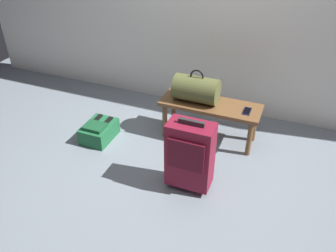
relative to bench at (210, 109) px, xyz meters
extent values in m
plane|color=slate|center=(-0.20, -0.91, -0.35)|extent=(6.60, 6.60, 0.00)
cube|color=brown|center=(0.00, 0.00, 0.05)|extent=(1.00, 0.36, 0.04)
cylinder|color=brown|center=(-0.44, -0.13, -0.16)|extent=(0.05, 0.05, 0.38)
cylinder|color=brown|center=(0.44, -0.13, -0.16)|extent=(0.05, 0.05, 0.38)
cylinder|color=brown|center=(-0.44, 0.13, -0.16)|extent=(0.05, 0.05, 0.38)
cylinder|color=brown|center=(0.44, 0.13, -0.16)|extent=(0.05, 0.05, 0.38)
cylinder|color=#51562D|center=(-0.16, 0.00, 0.20)|extent=(0.44, 0.26, 0.26)
torus|color=black|center=(-0.16, 0.00, 0.34)|extent=(0.14, 0.02, 0.14)
cube|color=#191E4C|center=(0.37, -0.02, 0.07)|extent=(0.07, 0.14, 0.01)
cube|color=black|center=(0.37, -0.02, 0.07)|extent=(0.06, 0.13, 0.00)
cube|color=maroon|center=(0.05, -0.77, 0.00)|extent=(0.38, 0.21, 0.60)
cube|color=#500E1C|center=(0.05, -0.89, 0.07)|extent=(0.31, 0.02, 0.27)
cube|color=#262628|center=(0.05, -0.77, 0.32)|extent=(0.21, 0.03, 0.04)
cylinder|color=black|center=(-0.09, -0.70, -0.33)|extent=(0.02, 0.05, 0.05)
cylinder|color=black|center=(0.18, -0.70, -0.33)|extent=(0.02, 0.05, 0.05)
cube|color=#1E6038|center=(-1.06, -0.43, -0.27)|extent=(0.28, 0.38, 0.17)
cube|color=#184D2C|center=(-1.06, -0.50, -0.16)|extent=(0.21, 0.17, 0.04)
cube|color=black|center=(-1.12, -0.37, -0.17)|extent=(0.04, 0.19, 0.02)
cube|color=black|center=(-0.99, -0.37, -0.17)|extent=(0.04, 0.19, 0.02)
camera|label=1|loc=(0.74, -2.98, 1.83)|focal=37.81mm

